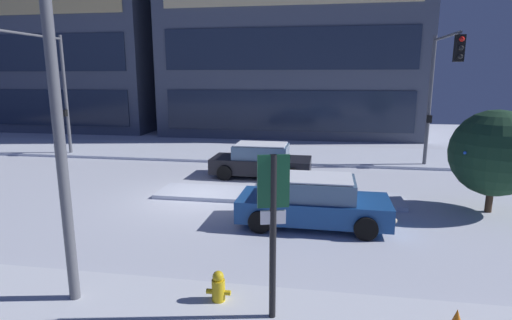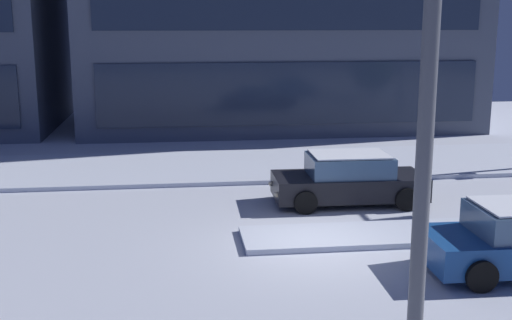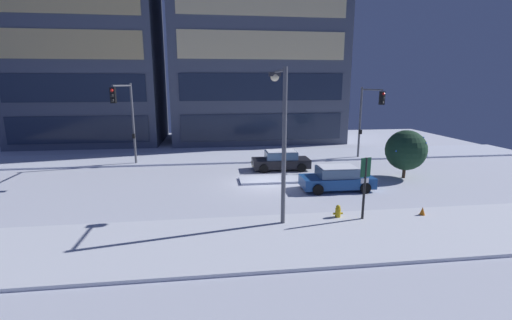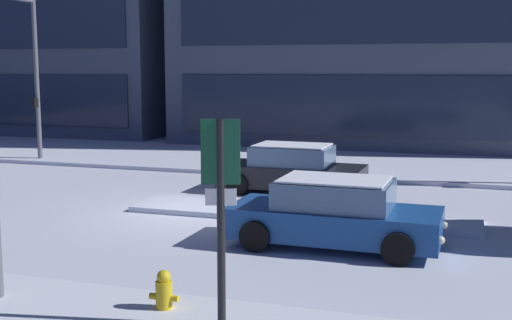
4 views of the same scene
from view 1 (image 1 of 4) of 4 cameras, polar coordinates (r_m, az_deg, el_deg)
The scene contains 12 objects.
ground at distance 15.04m, azimuth -7.99°, elevation -5.41°, with size 52.00×52.00×0.00m, color silver.
curb_strip_far at distance 23.25m, azimuth -1.68°, elevation 1.01°, with size 52.00×5.20×0.14m, color silver.
median_strip at distance 14.99m, azimuth 2.94°, elevation -5.09°, with size 9.00×1.80×0.14m, color silver.
office_tower_secondary at distance 39.90m, azimuth -23.99°, elevation 19.18°, with size 15.05×10.60×20.41m.
car_near at distance 12.29m, azimuth 8.12°, elevation -5.89°, with size 4.60×2.14×1.49m.
car_far at distance 17.93m, azimuth 0.73°, elevation -0.14°, with size 4.50×2.11×1.49m.
traffic_light_corner_far_right at distance 19.80m, azimuth 24.62°, elevation 10.28°, with size 0.32×4.04×6.26m.
traffic_light_corner_far_left at distance 23.24m, azimuth -28.59°, elevation 10.75°, with size 0.32×5.69×6.58m.
street_lamp_arched at distance 8.69m, azimuth -24.00°, elevation 12.86°, with size 0.56×2.75×7.22m.
fire_hydrant at distance 8.24m, azimuth -5.33°, elevation -17.82°, with size 0.48×0.26×0.75m.
parking_info_sign at distance 7.02m, azimuth 2.43°, elevation -8.27°, with size 0.55×0.21×3.14m.
decorated_tree_median at distance 15.10m, azimuth 30.70°, elevation 0.85°, with size 2.80×2.80×3.39m.
Camera 1 is at (4.34, -13.71, 4.43)m, focal length 28.29 mm.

